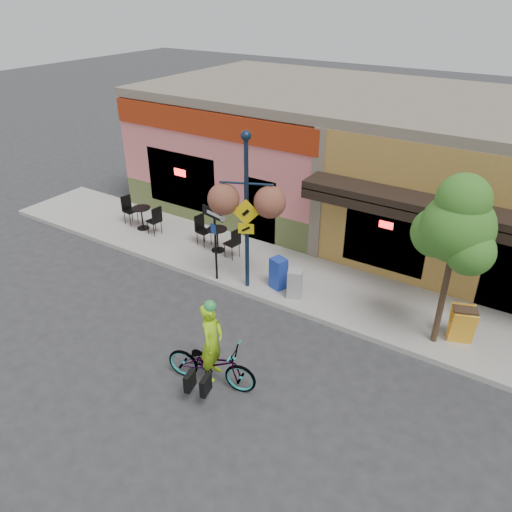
{
  "coord_description": "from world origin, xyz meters",
  "views": [
    {
      "loc": [
        5.01,
        -9.16,
        7.73
      ],
      "look_at": [
        -1.26,
        0.5,
        1.4
      ],
      "focal_mm": 35.0,
      "sensor_mm": 36.0,
      "label": 1
    }
  ],
  "objects_px": {
    "one_way_sign": "(216,245)",
    "newspaper_box_grey": "(295,284)",
    "cyclist_rider": "(212,351)",
    "street_tree": "(450,264)",
    "lamp_post": "(247,214)",
    "building": "(396,163)",
    "bicycle": "(211,363)",
    "newspaper_box_blue": "(278,273)"
  },
  "relations": [
    {
      "from": "street_tree",
      "to": "building",
      "type": "bearing_deg",
      "value": 118.32
    },
    {
      "from": "cyclist_rider",
      "to": "street_tree",
      "type": "distance_m",
      "value": 5.55
    },
    {
      "from": "building",
      "to": "street_tree",
      "type": "distance_m",
      "value": 7.16
    },
    {
      "from": "bicycle",
      "to": "one_way_sign",
      "type": "height_order",
      "value": "one_way_sign"
    },
    {
      "from": "bicycle",
      "to": "newspaper_box_blue",
      "type": "bearing_deg",
      "value": -2.76
    },
    {
      "from": "one_way_sign",
      "to": "bicycle",
      "type": "bearing_deg",
      "value": -41.46
    },
    {
      "from": "building",
      "to": "newspaper_box_grey",
      "type": "relative_size",
      "value": 22.23
    },
    {
      "from": "street_tree",
      "to": "lamp_post",
      "type": "bearing_deg",
      "value": -175.78
    },
    {
      "from": "newspaper_box_grey",
      "to": "bicycle",
      "type": "bearing_deg",
      "value": -110.16
    },
    {
      "from": "bicycle",
      "to": "newspaper_box_grey",
      "type": "bearing_deg",
      "value": -11.6
    },
    {
      "from": "bicycle",
      "to": "cyclist_rider",
      "type": "xyz_separation_m",
      "value": [
        0.05,
        0.0,
        0.37
      ]
    },
    {
      "from": "bicycle",
      "to": "street_tree",
      "type": "bearing_deg",
      "value": -55.65
    },
    {
      "from": "newspaper_box_grey",
      "to": "one_way_sign",
      "type": "bearing_deg",
      "value": 168.5
    },
    {
      "from": "lamp_post",
      "to": "newspaper_box_grey",
      "type": "height_order",
      "value": "lamp_post"
    },
    {
      "from": "cyclist_rider",
      "to": "street_tree",
      "type": "relative_size",
      "value": 0.43
    },
    {
      "from": "street_tree",
      "to": "bicycle",
      "type": "bearing_deg",
      "value": -133.21
    },
    {
      "from": "newspaper_box_grey",
      "to": "building",
      "type": "bearing_deg",
      "value": 65.79
    },
    {
      "from": "one_way_sign",
      "to": "newspaper_box_grey",
      "type": "distance_m",
      "value": 2.49
    },
    {
      "from": "building",
      "to": "newspaper_box_grey",
      "type": "distance_m",
      "value": 6.68
    },
    {
      "from": "lamp_post",
      "to": "newspaper_box_grey",
      "type": "relative_size",
      "value": 5.43
    },
    {
      "from": "newspaper_box_blue",
      "to": "newspaper_box_grey",
      "type": "xyz_separation_m",
      "value": [
        0.62,
        -0.17,
        -0.05
      ]
    },
    {
      "from": "one_way_sign",
      "to": "newspaper_box_grey",
      "type": "height_order",
      "value": "one_way_sign"
    },
    {
      "from": "building",
      "to": "cyclist_rider",
      "type": "distance_m",
      "value": 10.33
    },
    {
      "from": "cyclist_rider",
      "to": "lamp_post",
      "type": "xyz_separation_m",
      "value": [
        -1.51,
        3.56,
        1.46
      ]
    },
    {
      "from": "building",
      "to": "newspaper_box_blue",
      "type": "distance_m",
      "value": 6.57
    },
    {
      "from": "newspaper_box_blue",
      "to": "lamp_post",
      "type": "bearing_deg",
      "value": -135.98
    },
    {
      "from": "lamp_post",
      "to": "building",
      "type": "bearing_deg",
      "value": 51.67
    },
    {
      "from": "building",
      "to": "newspaper_box_blue",
      "type": "height_order",
      "value": "building"
    },
    {
      "from": "building",
      "to": "newspaper_box_blue",
      "type": "relative_size",
      "value": 19.96
    },
    {
      "from": "street_tree",
      "to": "cyclist_rider",
      "type": "bearing_deg",
      "value": -132.82
    },
    {
      "from": "building",
      "to": "lamp_post",
      "type": "xyz_separation_m",
      "value": [
        -1.76,
        -6.68,
        0.12
      ]
    },
    {
      "from": "lamp_post",
      "to": "newspaper_box_grey",
      "type": "xyz_separation_m",
      "value": [
        1.4,
        0.23,
        -1.81
      ]
    },
    {
      "from": "bicycle",
      "to": "street_tree",
      "type": "distance_m",
      "value": 5.68
    },
    {
      "from": "bicycle",
      "to": "street_tree",
      "type": "height_order",
      "value": "street_tree"
    },
    {
      "from": "bicycle",
      "to": "newspaper_box_blue",
      "type": "height_order",
      "value": "bicycle"
    },
    {
      "from": "bicycle",
      "to": "newspaper_box_blue",
      "type": "relative_size",
      "value": 2.26
    },
    {
      "from": "cyclist_rider",
      "to": "street_tree",
      "type": "xyz_separation_m",
      "value": [
        3.65,
        3.94,
        1.37
      ]
    },
    {
      "from": "building",
      "to": "newspaper_box_grey",
      "type": "xyz_separation_m",
      "value": [
        -0.36,
        -6.46,
        -1.69
      ]
    },
    {
      "from": "building",
      "to": "cyclist_rider",
      "type": "height_order",
      "value": "building"
    },
    {
      "from": "lamp_post",
      "to": "one_way_sign",
      "type": "distance_m",
      "value": 1.47
    },
    {
      "from": "street_tree",
      "to": "newspaper_box_blue",
      "type": "bearing_deg",
      "value": 179.77
    },
    {
      "from": "cyclist_rider",
      "to": "newspaper_box_grey",
      "type": "xyz_separation_m",
      "value": [
        -0.11,
        3.79,
        -0.35
      ]
    }
  ]
}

